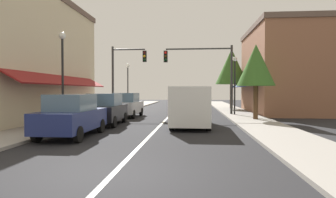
# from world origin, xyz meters

# --- Properties ---
(ground_plane) EXTENTS (80.00, 80.00, 0.00)m
(ground_plane) POSITION_xyz_m (0.00, 18.00, 0.00)
(ground_plane) COLOR black
(sidewalk_left) EXTENTS (2.60, 56.00, 0.12)m
(sidewalk_left) POSITION_xyz_m (-5.50, 18.00, 0.06)
(sidewalk_left) COLOR gray
(sidewalk_left) RESTS_ON ground
(sidewalk_right) EXTENTS (2.60, 56.00, 0.12)m
(sidewalk_right) POSITION_xyz_m (5.50, 18.00, 0.06)
(sidewalk_right) COLOR gray
(sidewalk_right) RESTS_ON ground
(lane_center_stripe) EXTENTS (0.14, 52.00, 0.01)m
(lane_center_stripe) POSITION_xyz_m (0.00, 18.00, 0.00)
(lane_center_stripe) COLOR silver
(lane_center_stripe) RESTS_ON ground
(storefront_left_block) EXTENTS (6.64, 14.20, 8.23)m
(storefront_left_block) POSITION_xyz_m (-9.46, 12.00, 4.11)
(storefront_left_block) COLOR beige
(storefront_left_block) RESTS_ON ground
(storefront_right_block) EXTENTS (6.61, 10.20, 7.40)m
(storefront_right_block) POSITION_xyz_m (9.44, 20.00, 3.70)
(storefront_right_block) COLOR #8E5B42
(storefront_right_block) RESTS_ON ground
(parked_car_nearest_left) EXTENTS (1.79, 4.10, 1.77)m
(parked_car_nearest_left) POSITION_xyz_m (-3.18, 5.62, 0.88)
(parked_car_nearest_left) COLOR navy
(parked_car_nearest_left) RESTS_ON ground
(parked_car_second_left) EXTENTS (1.88, 4.15, 1.77)m
(parked_car_second_left) POSITION_xyz_m (-3.09, 10.01, 0.88)
(parked_car_second_left) COLOR black
(parked_car_second_left) RESTS_ON ground
(parked_car_third_left) EXTENTS (1.87, 4.14, 1.77)m
(parked_car_third_left) POSITION_xyz_m (-3.06, 15.17, 0.88)
(parked_car_third_left) COLOR #B7BABF
(parked_car_third_left) RESTS_ON ground
(van_in_lane) EXTENTS (2.06, 5.21, 2.12)m
(van_in_lane) POSITION_xyz_m (1.70, 9.67, 1.15)
(van_in_lane) COLOR silver
(van_in_lane) RESTS_ON ground
(traffic_signal_mast_arm) EXTENTS (5.39, 0.50, 5.48)m
(traffic_signal_mast_arm) POSITION_xyz_m (2.90, 17.14, 3.77)
(traffic_signal_mast_arm) COLOR #333333
(traffic_signal_mast_arm) RESTS_ON ground
(traffic_signal_left_corner) EXTENTS (2.93, 0.50, 5.57)m
(traffic_signal_left_corner) POSITION_xyz_m (-3.85, 17.64, 3.66)
(traffic_signal_left_corner) COLOR #333333
(traffic_signal_left_corner) RESTS_ON ground
(street_lamp_left_near) EXTENTS (0.36, 0.36, 5.00)m
(street_lamp_left_near) POSITION_xyz_m (-5.05, 8.89, 3.35)
(street_lamp_left_near) COLOR black
(street_lamp_left_near) RESTS_ON ground
(street_lamp_right_mid) EXTENTS (0.36, 0.36, 4.54)m
(street_lamp_right_mid) POSITION_xyz_m (4.98, 16.72, 3.08)
(street_lamp_right_mid) COLOR black
(street_lamp_right_mid) RESTS_ON ground
(street_lamp_left_far) EXTENTS (0.36, 0.36, 4.75)m
(street_lamp_left_far) POSITION_xyz_m (-5.07, 24.49, 3.20)
(street_lamp_left_far) COLOR black
(street_lamp_left_far) RESTS_ON ground
(tree_right_near) EXTENTS (2.41, 2.41, 4.90)m
(tree_right_near) POSITION_xyz_m (5.80, 13.07, 3.54)
(tree_right_near) COLOR #4C331E
(tree_right_near) RESTS_ON ground
(tree_right_far) EXTENTS (3.29, 3.29, 6.25)m
(tree_right_far) POSITION_xyz_m (5.74, 24.66, 4.42)
(tree_right_far) COLOR #4C331E
(tree_right_far) RESTS_ON ground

